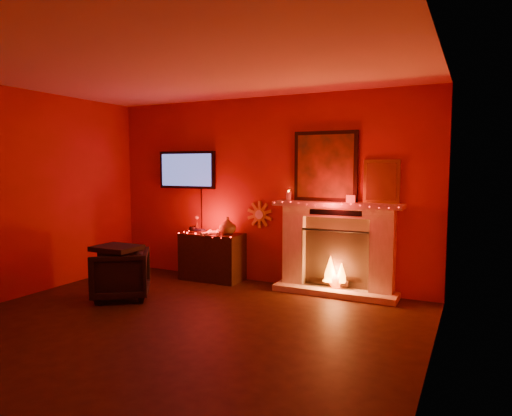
% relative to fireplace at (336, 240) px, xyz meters
% --- Properties ---
extents(room, '(5.00, 5.00, 5.00)m').
position_rel_fireplace_xyz_m(room, '(-1.14, -2.39, 0.63)').
color(room, black).
rests_on(room, ground).
extents(floor, '(5.00, 5.00, 0.00)m').
position_rel_fireplace_xyz_m(floor, '(-1.14, -2.39, -0.72)').
color(floor, black).
rests_on(floor, ground).
extents(fireplace, '(1.72, 0.40, 2.18)m').
position_rel_fireplace_xyz_m(fireplace, '(0.00, 0.00, 0.00)').
color(fireplace, '#F4E2CD').
rests_on(fireplace, floor).
extents(tv, '(1.00, 0.07, 1.24)m').
position_rel_fireplace_xyz_m(tv, '(-2.44, 0.06, 0.92)').
color(tv, black).
rests_on(tv, room).
extents(sunburst_clock, '(0.40, 0.03, 0.40)m').
position_rel_fireplace_xyz_m(sunburst_clock, '(-1.19, 0.09, 0.28)').
color(sunburst_clock, gold).
rests_on(sunburst_clock, room).
extents(console_table, '(0.93, 0.54, 0.96)m').
position_rel_fireplace_xyz_m(console_table, '(-1.86, -0.13, -0.34)').
color(console_table, black).
rests_on(console_table, floor).
extents(armchair, '(0.97, 0.96, 0.64)m').
position_rel_fireplace_xyz_m(armchair, '(-2.42, -1.49, -0.41)').
color(armchair, black).
rests_on(armchair, floor).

